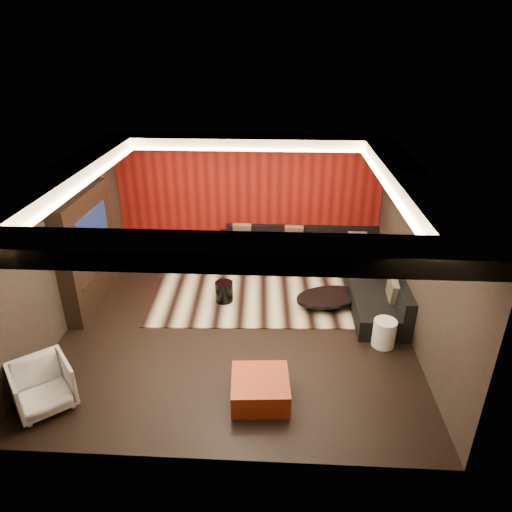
# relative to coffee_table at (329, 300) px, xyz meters

# --- Properties ---
(floor) EXTENTS (6.00, 6.00, 0.02)m
(floor) POSITION_rel_coffee_table_xyz_m (-1.69, -0.62, -0.14)
(floor) COLOR black
(floor) RESTS_ON ground
(ceiling) EXTENTS (6.00, 6.00, 0.02)m
(ceiling) POSITION_rel_coffee_table_xyz_m (-1.69, -0.62, 2.68)
(ceiling) COLOR silver
(ceiling) RESTS_ON ground
(wall_back) EXTENTS (6.00, 0.02, 2.80)m
(wall_back) POSITION_rel_coffee_table_xyz_m (-1.69, 2.39, 1.27)
(wall_back) COLOR black
(wall_back) RESTS_ON ground
(wall_left) EXTENTS (0.02, 6.00, 2.80)m
(wall_left) POSITION_rel_coffee_table_xyz_m (-4.70, -0.62, 1.27)
(wall_left) COLOR black
(wall_left) RESTS_ON ground
(wall_right) EXTENTS (0.02, 6.00, 2.80)m
(wall_right) POSITION_rel_coffee_table_xyz_m (1.32, -0.62, 1.27)
(wall_right) COLOR black
(wall_right) RESTS_ON ground
(red_feature_wall) EXTENTS (5.98, 0.05, 2.78)m
(red_feature_wall) POSITION_rel_coffee_table_xyz_m (-1.69, 2.35, 1.27)
(red_feature_wall) COLOR #6B0C0A
(red_feature_wall) RESTS_ON ground
(soffit_back) EXTENTS (6.00, 0.60, 0.22)m
(soffit_back) POSITION_rel_coffee_table_xyz_m (-1.69, 2.08, 2.56)
(soffit_back) COLOR silver
(soffit_back) RESTS_ON ground
(soffit_front) EXTENTS (6.00, 0.60, 0.22)m
(soffit_front) POSITION_rel_coffee_table_xyz_m (-1.69, -3.32, 2.56)
(soffit_front) COLOR silver
(soffit_front) RESTS_ON ground
(soffit_left) EXTENTS (0.60, 4.80, 0.22)m
(soffit_left) POSITION_rel_coffee_table_xyz_m (-4.39, -0.62, 2.56)
(soffit_left) COLOR silver
(soffit_left) RESTS_ON ground
(soffit_right) EXTENTS (0.60, 4.80, 0.22)m
(soffit_right) POSITION_rel_coffee_table_xyz_m (1.01, -0.62, 2.56)
(soffit_right) COLOR silver
(soffit_right) RESTS_ON ground
(cove_back) EXTENTS (4.80, 0.08, 0.04)m
(cove_back) POSITION_rel_coffee_table_xyz_m (-1.69, 1.74, 2.47)
(cove_back) COLOR #FFD899
(cove_back) RESTS_ON ground
(cove_front) EXTENTS (4.80, 0.08, 0.04)m
(cove_front) POSITION_rel_coffee_table_xyz_m (-1.69, -2.98, 2.47)
(cove_front) COLOR #FFD899
(cove_front) RESTS_ON ground
(cove_left) EXTENTS (0.08, 4.80, 0.04)m
(cove_left) POSITION_rel_coffee_table_xyz_m (-4.05, -0.62, 2.47)
(cove_left) COLOR #FFD899
(cove_left) RESTS_ON ground
(cove_right) EXTENTS (0.08, 4.80, 0.04)m
(cove_right) POSITION_rel_coffee_table_xyz_m (0.67, -0.62, 2.47)
(cove_right) COLOR #FFD899
(cove_right) RESTS_ON ground
(tv_surround) EXTENTS (0.30, 2.00, 2.20)m
(tv_surround) POSITION_rel_coffee_table_xyz_m (-4.54, -0.02, 0.97)
(tv_surround) COLOR black
(tv_surround) RESTS_ON ground
(tv_screen) EXTENTS (0.04, 1.30, 0.80)m
(tv_screen) POSITION_rel_coffee_table_xyz_m (-4.38, -0.02, 1.32)
(tv_screen) COLOR black
(tv_screen) RESTS_ON ground
(tv_shelf) EXTENTS (0.04, 1.60, 0.04)m
(tv_shelf) POSITION_rel_coffee_table_xyz_m (-4.38, -0.02, 0.57)
(tv_shelf) COLOR black
(tv_shelf) RESTS_ON ground
(rug) EXTENTS (4.12, 3.17, 0.02)m
(rug) POSITION_rel_coffee_table_xyz_m (-1.49, 0.66, -0.12)
(rug) COLOR beige
(rug) RESTS_ON floor
(coffee_table) EXTENTS (1.61, 1.61, 0.21)m
(coffee_table) POSITION_rel_coffee_table_xyz_m (0.00, 0.00, 0.00)
(coffee_table) COLOR black
(coffee_table) RESTS_ON rug
(drum_stool) EXTENTS (0.45, 0.45, 0.41)m
(drum_stool) POSITION_rel_coffee_table_xyz_m (-2.02, 0.06, 0.10)
(drum_stool) COLOR black
(drum_stool) RESTS_ON rug
(striped_pouf) EXTENTS (0.79, 0.79, 0.38)m
(striped_pouf) POSITION_rel_coffee_table_xyz_m (-2.19, 1.88, 0.08)
(striped_pouf) COLOR #BCB392
(striped_pouf) RESTS_ON rug
(white_side_table) EXTENTS (0.47, 0.47, 0.48)m
(white_side_table) POSITION_rel_coffee_table_xyz_m (0.81, -1.17, 0.11)
(white_side_table) COLOR white
(white_side_table) RESTS_ON floor
(orange_ottoman) EXTENTS (0.87, 0.87, 0.36)m
(orange_ottoman) POSITION_rel_coffee_table_xyz_m (-1.20, -2.55, 0.05)
(orange_ottoman) COLOR #933013
(orange_ottoman) RESTS_ON floor
(armchair) EXTENTS (1.05, 1.05, 0.69)m
(armchair) POSITION_rel_coffee_table_xyz_m (-4.19, -2.84, 0.22)
(armchair) COLOR silver
(armchair) RESTS_ON floor
(sectional_sofa) EXTENTS (3.65, 3.50, 0.75)m
(sectional_sofa) POSITION_rel_coffee_table_xyz_m (0.04, 1.24, 0.14)
(sectional_sofa) COLOR black
(sectional_sofa) RESTS_ON floor
(throw_pillows) EXTENTS (3.17, 2.82, 0.50)m
(throw_pillows) POSITION_rel_coffee_table_xyz_m (0.05, 1.26, 0.49)
(throw_pillows) COLOR tan
(throw_pillows) RESTS_ON sectional_sofa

